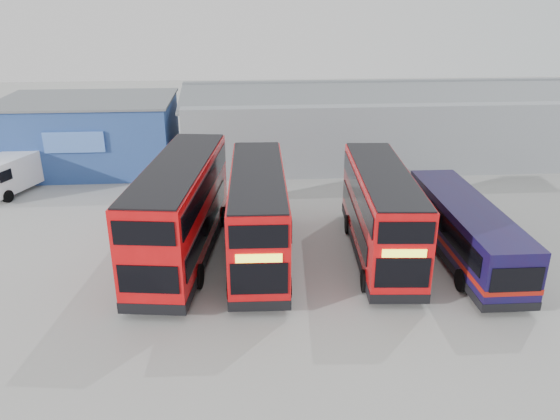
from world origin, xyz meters
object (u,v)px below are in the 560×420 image
object	(u,v)px
office_block	(90,133)
double_decker_left	(181,212)
panel_van	(13,171)
single_decker_blue	(464,232)
double_decker_right	(381,214)
double_decker_centre	(258,217)
maintenance_shed	(379,122)

from	to	relation	value
office_block	double_decker_left	size ratio (longest dim) A/B	1.05
panel_van	single_decker_blue	bearing A→B (deg)	-3.03
office_block	double_decker_right	world-z (taller)	office_block
double_decker_centre	single_decker_blue	world-z (taller)	double_decker_centre
double_decker_centre	double_decker_right	size ratio (longest dim) A/B	1.02
maintenance_shed	single_decker_blue	world-z (taller)	maintenance_shed
double_decker_centre	double_decker_right	bearing A→B (deg)	1.56
single_decker_blue	double_decker_left	bearing A→B (deg)	-4.34
office_block	panel_van	world-z (taller)	office_block
office_block	panel_van	distance (m)	6.43
office_block	panel_van	xyz separation A→B (m)	(-3.93, -4.94, -1.22)
maintenance_shed	single_decker_blue	size ratio (longest dim) A/B	2.84
maintenance_shed	double_decker_right	distance (m)	18.43
double_decker_centre	panel_van	xyz separation A→B (m)	(-15.67, 10.96, -0.89)
double_decker_right	office_block	bearing A→B (deg)	142.05
maintenance_shed	double_decker_right	bearing A→B (deg)	-103.40
maintenance_shed	double_decker_right	size ratio (longest dim) A/B	2.89
double_decker_left	double_decker_right	size ratio (longest dim) A/B	1.11
office_block	double_decker_centre	size ratio (longest dim) A/B	1.14
double_decker_left	double_decker_centre	world-z (taller)	double_decker_left
double_decker_left	panel_van	size ratio (longest dim) A/B	1.97
office_block	single_decker_blue	xyz separation A→B (m)	(21.73, -16.66, -1.14)
single_decker_blue	panel_van	size ratio (longest dim) A/B	1.80
maintenance_shed	single_decker_blue	distance (m)	18.70
office_block	panel_van	bearing A→B (deg)	-128.48
double_decker_centre	panel_van	size ratio (longest dim) A/B	1.81
office_block	double_decker_centre	world-z (taller)	office_block
double_decker_left	double_decker_centre	size ratio (longest dim) A/B	1.09
maintenance_shed	double_decker_right	world-z (taller)	maintenance_shed
double_decker_right	single_decker_blue	size ratio (longest dim) A/B	0.98
maintenance_shed	double_decker_centre	distance (m)	20.64
maintenance_shed	double_decker_centre	world-z (taller)	maintenance_shed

